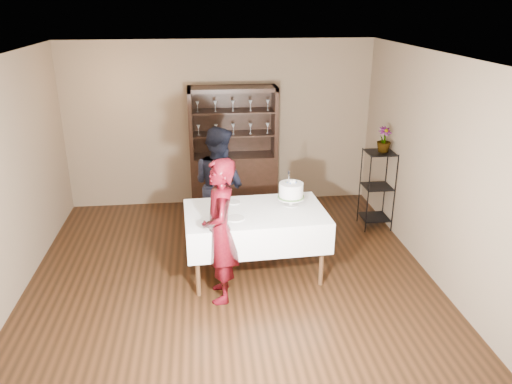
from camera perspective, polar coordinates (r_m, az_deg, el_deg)
floor at (r=6.44m, az=-2.86°, el=-9.33°), size 5.00×5.00×0.00m
ceiling at (r=5.58m, az=-3.38°, el=15.30°), size 5.00×5.00×0.00m
back_wall at (r=8.28m, az=-4.15°, el=7.71°), size 5.00×0.02×2.70m
wall_left at (r=6.27m, az=-26.56°, el=1.04°), size 0.02×5.00×2.70m
wall_right at (r=6.50m, az=19.50°, el=2.77°), size 0.02×5.00×2.70m
china_hutch at (r=8.24m, az=-2.56°, el=2.72°), size 1.40×0.48×2.00m
plant_etagere at (r=7.68m, az=13.67°, el=0.62°), size 0.42×0.42×1.20m
cake_table at (r=6.17m, az=-0.10°, el=-3.89°), size 1.76×1.13×0.86m
woman at (r=5.60m, az=-4.12°, el=-4.49°), size 0.42×0.63×1.69m
man at (r=7.07m, az=-4.27°, el=0.93°), size 1.01×1.02×1.66m
cake at (r=6.20m, az=4.03°, el=0.07°), size 0.38×0.38×0.46m
plate_near at (r=5.87m, az=-2.38°, el=-3.02°), size 0.27×0.27×0.01m
plate_far at (r=6.33m, az=-2.55°, el=-1.18°), size 0.17×0.17×0.01m
potted_plant at (r=7.49m, az=14.42°, el=5.82°), size 0.25×0.25×0.37m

